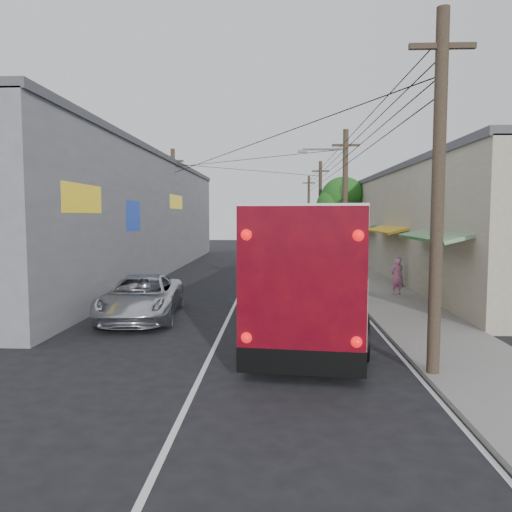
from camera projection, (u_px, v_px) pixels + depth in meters
The scene contains 13 objects.
ground at pixel (213, 351), 13.36m from camera, with size 120.00×120.00×0.00m, color black.
sidewalk at pixel (349, 269), 32.99m from camera, with size 3.00×80.00×0.12m, color slate.
building_right at pixel (411, 222), 34.54m from camera, with size 7.09×40.00×6.25m.
building_left at pixel (115, 215), 31.34m from camera, with size 7.20×36.00×7.25m.
utility_poles at pixel (299, 208), 33.13m from camera, with size 11.80×45.28×8.00m.
street_tree at pixel (344, 202), 38.59m from camera, with size 4.40×4.00×6.60m.
coach_bus at pixel (315, 262), 17.16m from camera, with size 4.35×13.67×3.87m.
jeepney at pixel (141, 297), 17.49m from camera, with size 2.49×5.41×1.50m, color silver.
parked_suv at pixel (319, 261), 29.76m from camera, with size 2.48×6.10×1.77m, color #9E9CA4.
parked_car_mid at pixel (315, 252), 38.12m from camera, with size 1.92×4.78×1.63m, color black.
parked_car_far at pixel (300, 247), 46.25m from camera, with size 1.42×4.08×1.34m, color black.
pedestrian_near at pixel (397, 277), 22.04m from camera, with size 0.58×0.38×1.60m, color pink.
pedestrian_far at pixel (397, 272), 24.41m from camera, with size 0.71×0.55×1.45m, color #9CB1E3.
Camera 1 is at (1.72, -13.05, 3.63)m, focal length 35.00 mm.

